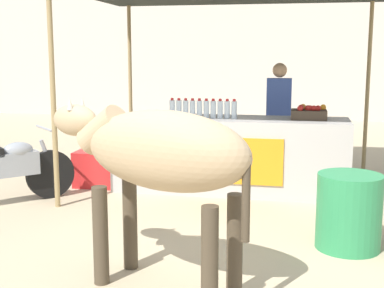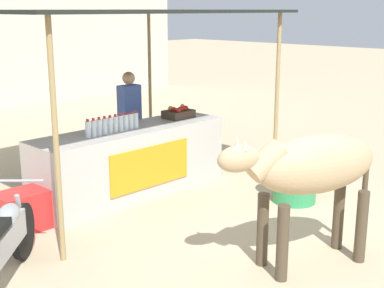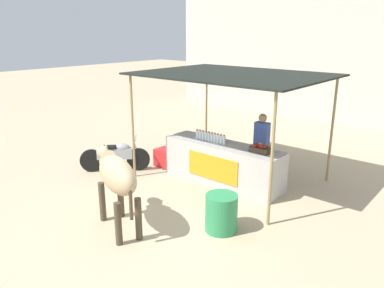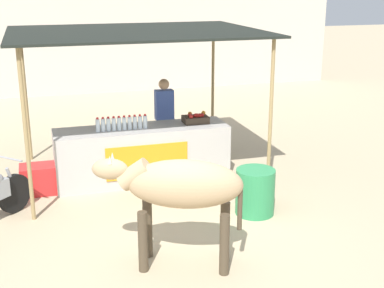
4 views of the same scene
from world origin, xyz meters
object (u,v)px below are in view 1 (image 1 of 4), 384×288
(water_barrel, at_px, (349,212))
(motorcycle_parked, at_px, (2,170))
(fruit_crate, at_px, (309,113))
(cow, at_px, (158,156))
(stall_counter, at_px, (230,155))
(vendor_behind_counter, at_px, (278,120))
(cooler_box, at_px, (99,169))

(water_barrel, height_order, motorcycle_parked, motorcycle_parked)
(fruit_crate, distance_m, cow, 3.28)
(stall_counter, relative_size, fruit_crate, 6.82)
(cow, xyz_separation_m, motorcycle_parked, (-2.39, 1.83, -0.61))
(vendor_behind_counter, xyz_separation_m, water_barrel, (0.75, -2.63, -0.50))
(water_barrel, relative_size, motorcycle_parked, 0.53)
(vendor_behind_counter, bearing_deg, fruit_crate, -60.39)
(cooler_box, relative_size, motorcycle_parked, 0.45)
(fruit_crate, bearing_deg, vendor_behind_counter, 119.61)
(water_barrel, bearing_deg, cow, -142.62)
(stall_counter, xyz_separation_m, water_barrel, (1.34, -1.88, -0.13))
(vendor_behind_counter, bearing_deg, cooler_box, -160.21)
(fruit_crate, xyz_separation_m, vendor_behind_counter, (-0.40, 0.70, -0.19))
(water_barrel, height_order, cow, cow)
(stall_counter, distance_m, motorcycle_parked, 2.82)
(cow, bearing_deg, stall_counter, 86.94)
(cow, distance_m, motorcycle_parked, 3.07)
(cooler_box, bearing_deg, cow, -61.18)
(water_barrel, bearing_deg, cooler_box, 150.17)
(cooler_box, height_order, cow, cow)
(fruit_crate, xyz_separation_m, motorcycle_parked, (-3.54, -1.24, -0.61))
(fruit_crate, xyz_separation_m, cooler_box, (-2.76, -0.15, -0.79))
(cooler_box, relative_size, water_barrel, 0.86)
(fruit_crate, height_order, cow, cow)
(vendor_behind_counter, relative_size, cooler_box, 2.75)
(fruit_crate, distance_m, motorcycle_parked, 3.80)
(water_barrel, bearing_deg, vendor_behind_counter, 105.84)
(vendor_behind_counter, relative_size, motorcycle_parked, 1.24)
(stall_counter, relative_size, water_barrel, 4.29)
(motorcycle_parked, bearing_deg, cow, -37.51)
(vendor_behind_counter, relative_size, cow, 0.90)
(fruit_crate, bearing_deg, cooler_box, -176.97)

